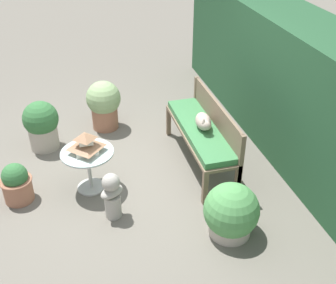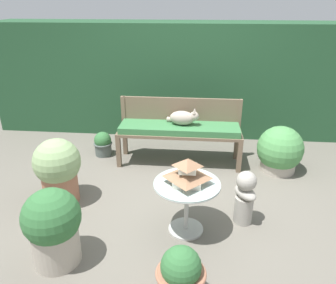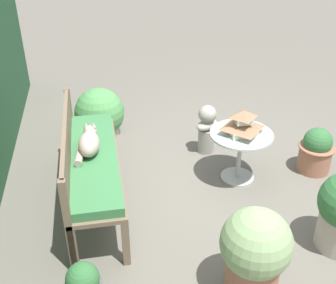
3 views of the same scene
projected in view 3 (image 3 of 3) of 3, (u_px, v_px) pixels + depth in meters
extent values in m
plane|color=#666056|center=(194.00, 193.00, 4.27)|extent=(30.00, 30.00, 0.00)
cube|color=brown|center=(126.00, 243.00, 3.35)|extent=(0.06, 0.06, 0.44)
cube|color=brown|center=(112.00, 141.00, 4.73)|extent=(0.06, 0.06, 0.44)
cube|color=brown|center=(73.00, 250.00, 3.29)|extent=(0.06, 0.06, 0.44)
cube|color=brown|center=(75.00, 144.00, 4.67)|extent=(0.06, 0.06, 0.44)
cube|color=brown|center=(94.00, 164.00, 3.89)|extent=(1.69, 0.47, 0.04)
cube|color=#387542|center=(93.00, 159.00, 3.86)|extent=(1.62, 0.43, 0.08)
cube|color=brown|center=(69.00, 228.00, 3.17)|extent=(0.06, 0.06, 0.89)
cube|color=brown|center=(71.00, 126.00, 4.56)|extent=(0.06, 0.06, 0.89)
cube|color=brown|center=(67.00, 143.00, 3.72)|extent=(1.62, 0.04, 0.34)
ellipsoid|color=#A89989|center=(89.00, 144.00, 3.81)|extent=(0.36, 0.23, 0.19)
sphere|color=#A89989|center=(90.00, 132.00, 3.93)|extent=(0.13, 0.13, 0.13)
cone|color=#A89989|center=(86.00, 125.00, 3.89)|extent=(0.05, 0.05, 0.06)
cone|color=#A89989|center=(93.00, 125.00, 3.90)|extent=(0.05, 0.05, 0.06)
cylinder|color=#A89989|center=(79.00, 158.00, 3.72)|extent=(0.19, 0.09, 0.07)
cylinder|color=#B7B7B2|center=(237.00, 177.00, 4.49)|extent=(0.35, 0.35, 0.02)
cylinder|color=#B7B7B2|center=(239.00, 157.00, 4.36)|extent=(0.04, 0.04, 0.53)
cylinder|color=silver|center=(241.00, 134.00, 4.22)|extent=(0.64, 0.64, 0.01)
torus|color=#B7B7B2|center=(241.00, 135.00, 4.23)|extent=(0.64, 0.64, 0.02)
cube|color=silver|center=(242.00, 131.00, 4.21)|extent=(0.26, 0.26, 0.06)
pyramid|color=#936B4C|center=(242.00, 125.00, 4.17)|extent=(0.35, 0.35, 0.06)
cube|color=silver|center=(243.00, 119.00, 4.14)|extent=(0.16, 0.16, 0.06)
pyramid|color=#936B4C|center=(244.00, 114.00, 4.11)|extent=(0.22, 0.22, 0.07)
cylinder|color=#A39E93|center=(206.00, 140.00, 4.89)|extent=(0.19, 0.19, 0.29)
ellipsoid|color=#A39E93|center=(207.00, 125.00, 4.78)|extent=(0.28, 0.33, 0.11)
sphere|color=#A39E93|center=(208.00, 114.00, 4.71)|extent=(0.20, 0.20, 0.20)
torus|color=#4C5651|center=(83.00, 284.00, 3.05)|extent=(0.27, 0.27, 0.03)
sphere|color=#336B38|center=(83.00, 279.00, 3.02)|extent=(0.25, 0.25, 0.25)
cylinder|color=#9E664C|center=(314.00, 158.00, 4.56)|extent=(0.35, 0.35, 0.30)
torus|color=#9E664C|center=(317.00, 147.00, 4.48)|extent=(0.38, 0.38, 0.03)
sphere|color=#336B38|center=(318.00, 142.00, 4.45)|extent=(0.31, 0.31, 0.31)
cylinder|color=#ADA393|center=(101.00, 128.00, 5.23)|extent=(0.46, 0.46, 0.21)
torus|color=#ADA393|center=(100.00, 121.00, 5.18)|extent=(0.49, 0.49, 0.03)
sphere|color=#4C8E4C|center=(100.00, 113.00, 5.12)|extent=(0.61, 0.61, 0.61)
cylinder|color=#9E664C|center=(252.00, 273.00, 3.11)|extent=(0.39, 0.39, 0.41)
torus|color=#9E664C|center=(255.00, 254.00, 3.01)|extent=(0.43, 0.43, 0.03)
sphere|color=#89A870|center=(256.00, 243.00, 2.96)|extent=(0.52, 0.52, 0.52)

